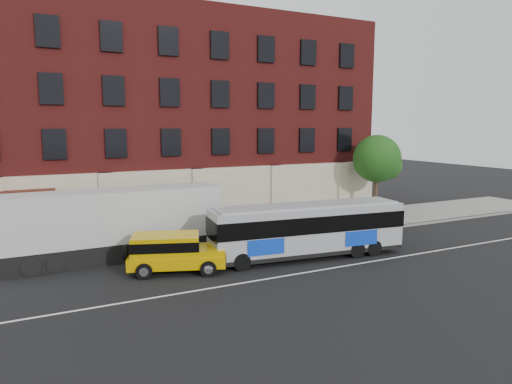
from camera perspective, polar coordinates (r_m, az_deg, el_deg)
name	(u,v)px	position (r m, az deg, el deg)	size (l,w,h in m)	color
ground	(284,280)	(21.39, 3.45, -10.94)	(120.00, 120.00, 0.00)	black
sidewalk	(213,236)	(29.21, -5.36, -5.54)	(60.00, 6.00, 0.15)	gray
kerb	(232,248)	(26.51, -3.02, -6.95)	(60.00, 0.25, 0.15)	gray
lane_line	(278,277)	(21.80, 2.79, -10.55)	(60.00, 0.12, 0.01)	silver
building	(175,118)	(35.88, -10.11, 9.04)	(30.00, 12.10, 15.00)	maroon
sign_pole	(72,240)	(24.37, -21.97, -5.58)	(0.30, 0.20, 2.50)	slate
street_tree	(377,160)	(35.95, 14.89, 3.82)	(3.60, 3.60, 6.20)	#3A2B1D
city_bus	(308,228)	(24.67, 6.48, -4.49)	(10.80, 3.44, 2.91)	#9A9DA3
yellow_suv	(172,251)	(22.59, -10.40, -7.19)	(4.98, 3.29, 1.86)	#CE9F00
shipping_container	(116,225)	(25.29, -17.04, -3.96)	(11.15, 2.52, 3.71)	black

